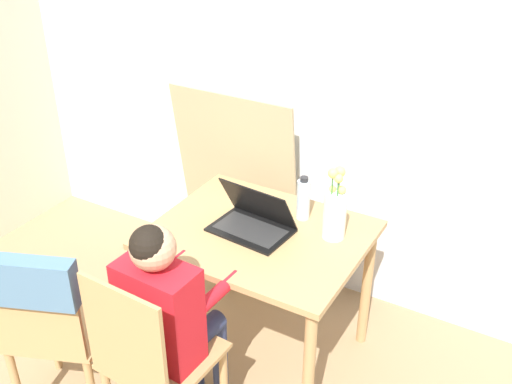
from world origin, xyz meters
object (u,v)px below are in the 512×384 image
laptop (254,219)px  water_bottle (303,199)px  chair_spare (44,311)px  flower_vase (335,210)px  person_seated (168,307)px  chair_occupied (152,362)px

laptop → water_bottle: laptop is taller
chair_spare → flower_vase: size_ratio=2.66×
chair_spare → laptop: bearing=-143.4°
chair_spare → person_seated: bearing=-174.9°
flower_vase → water_bottle: bearing=158.3°
chair_spare → water_bottle: (0.65, 1.01, 0.20)m
flower_vase → person_seated: bearing=-119.0°
chair_spare → flower_vase: flower_vase is taller
chair_occupied → water_bottle: bearing=-100.3°
chair_spare → laptop: (0.50, 0.81, 0.15)m
chair_spare → flower_vase: (0.84, 0.94, 0.24)m
chair_occupied → chair_spare: size_ratio=0.99×
chair_occupied → person_seated: size_ratio=0.85×
laptop → water_bottle: bearing=57.6°
chair_occupied → flower_vase: (0.40, 0.83, 0.38)m
chair_occupied → chair_spare: 0.48m
flower_vase → water_bottle: flower_vase is taller
chair_occupied → person_seated: 0.23m
chair_spare → laptop: laptop is taller
chair_occupied → person_seated: bearing=-90.0°
person_seated → flower_vase: 0.83m
water_bottle → chair_occupied: bearing=-103.0°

